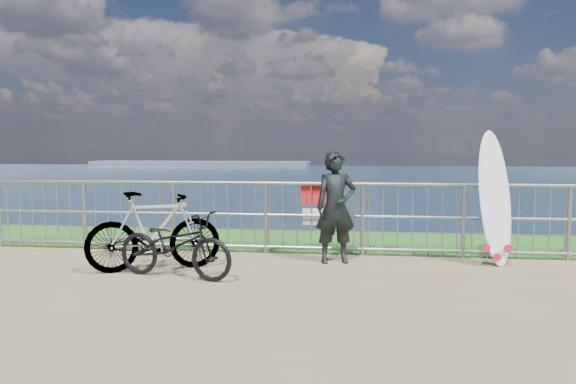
# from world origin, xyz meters

# --- Properties ---
(grass_strip) EXTENTS (120.00, 120.00, 0.00)m
(grass_strip) POSITION_xyz_m (0.00, 2.70, 0.01)
(grass_strip) COLOR #20601A
(grass_strip) RESTS_ON ground
(seascape) EXTENTS (260.00, 260.00, 5.00)m
(seascape) POSITION_xyz_m (-43.75, 147.49, -4.03)
(seascape) COLOR brown
(seascape) RESTS_ON ground
(railing) EXTENTS (10.06, 0.10, 1.13)m
(railing) POSITION_xyz_m (0.02, 1.60, 0.58)
(railing) COLOR gray
(railing) RESTS_ON ground
(surfer) EXTENTS (0.67, 0.53, 1.60)m
(surfer) POSITION_xyz_m (0.62, 1.01, 0.80)
(surfer) COLOR black
(surfer) RESTS_ON ground
(surfboard) EXTENTS (0.63, 0.60, 1.91)m
(surfboard) POSITION_xyz_m (2.85, 1.18, 0.88)
(surfboard) COLOR white
(surfboard) RESTS_ON ground
(bicycle_near) EXTENTS (1.72, 0.95, 0.86)m
(bicycle_near) POSITION_xyz_m (-1.38, -0.18, 0.43)
(bicycle_near) COLOR black
(bicycle_near) RESTS_ON ground
(bicycle_far) EXTENTS (1.83, 1.22, 1.08)m
(bicycle_far) POSITION_xyz_m (-1.79, 0.18, 0.54)
(bicycle_far) COLOR black
(bicycle_far) RESTS_ON ground
(bike_rack) EXTENTS (1.59, 0.05, 0.33)m
(bike_rack) POSITION_xyz_m (-2.06, 0.94, 0.27)
(bike_rack) COLOR gray
(bike_rack) RESTS_ON ground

